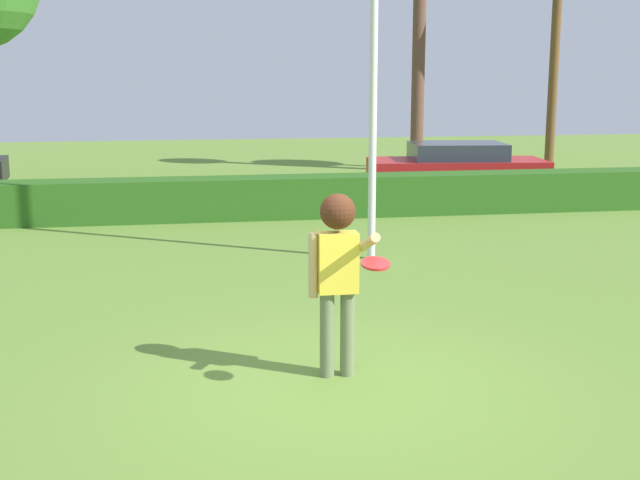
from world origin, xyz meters
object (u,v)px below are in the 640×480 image
object	(u,v)px
lamppost	(374,2)
parked_car_red	(457,166)
person	(338,261)
frisbee	(376,264)

from	to	relation	value
lamppost	parked_car_red	xyz separation A→B (m)	(3.64, 6.61, -3.24)
person	lamppost	distance (m)	5.96
person	lamppost	world-z (taller)	lamppost
frisbee	parked_car_red	world-z (taller)	frisbee
frisbee	lamppost	xyz separation A→B (m)	(1.30, 5.70, 2.67)
parked_car_red	person	bearing A→B (deg)	-113.81
lamppost	parked_car_red	distance (m)	8.21
person	parked_car_red	distance (m)	12.76
person	parked_car_red	bearing A→B (deg)	66.19
lamppost	person	bearing A→B (deg)	-106.63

